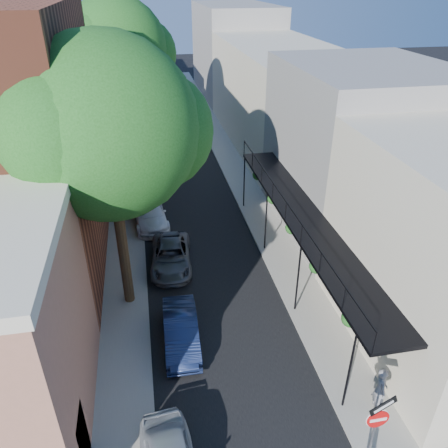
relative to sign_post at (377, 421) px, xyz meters
name	(u,v)px	position (x,y,z in m)	size (l,w,h in m)	color
road_surface	(175,147)	(-3.16, 29.03, -2.03)	(6.00, 64.00, 0.01)	black
sidewalk_left	(127,149)	(-7.16, 29.03, -1.98)	(2.00, 64.00, 0.12)	gray
sidewalk_right	(221,143)	(0.84, 29.03, -1.98)	(2.00, 64.00, 0.12)	gray
buildings_left	(47,97)	(-12.46, 27.79, 2.90)	(10.10, 59.10, 12.00)	#AF715A
buildings_right	(281,91)	(5.83, 28.51, 2.39)	(9.80, 55.00, 10.00)	beige
sign_post	(377,421)	(0.00, 0.00, 0.00)	(0.89, 0.17, 2.99)	#595B60
oak_near	(119,129)	(-6.53, 9.29, 5.84)	(7.48, 6.80, 11.42)	#2E2112
oak_mid	(123,99)	(-6.58, 17.26, 5.02)	(6.60, 6.00, 10.20)	#2E2112
oak_far	(123,50)	(-6.51, 26.30, 6.22)	(7.70, 7.00, 11.90)	#2E2112
parked_car_b	(181,331)	(-4.92, 6.07, -1.41)	(1.32, 3.80, 1.25)	#151F41
parked_car_c	(171,256)	(-4.87, 11.46, -1.45)	(1.96, 4.24, 1.18)	#4E5055
parked_car_d	(149,213)	(-5.76, 16.14, -1.38)	(1.84, 4.53, 1.31)	white
parked_car_e	(146,176)	(-5.76, 21.72, -1.42)	(1.46, 3.63, 1.24)	black
pedestrian	(380,389)	(1.21, 1.73, -1.02)	(0.66, 0.43, 1.80)	slate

